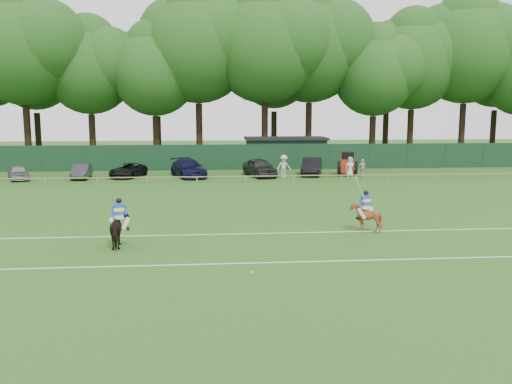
{
  "coord_description": "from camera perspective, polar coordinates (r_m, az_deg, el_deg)",
  "views": [
    {
      "loc": [
        -2.09,
        -26.08,
        5.82
      ],
      "look_at": [
        0.5,
        3.0,
        1.4
      ],
      "focal_mm": 38.0,
      "sensor_mm": 36.0,
      "label": 1
    }
  ],
  "objects": [
    {
      "name": "suv_black",
      "position": [
        48.67,
        -13.32,
        2.24
      ],
      "size": [
        3.23,
        4.82,
        1.23
      ],
      "primitive_type": "imported",
      "rotation": [
        0.0,
        0.0,
        -0.29
      ],
      "color": "black",
      "rests_on": "ground"
    },
    {
      "name": "hatch_grey",
      "position": [
        47.91,
        0.39,
        2.6
      ],
      "size": [
        3.13,
        5.08,
        1.61
      ],
      "primitive_type": "imported",
      "rotation": [
        0.0,
        0.0,
        0.28
      ],
      "color": "#2B2B2D",
      "rests_on": "ground"
    },
    {
      "name": "pitch_rail",
      "position": [
        44.45,
        -2.36,
        1.66
      ],
      "size": [
        62.1,
        0.1,
        0.5
      ],
      "color": "#997F5B",
      "rests_on": "ground"
    },
    {
      "name": "rider_chestnut",
      "position": [
        26.58,
        11.49,
        -1.18
      ],
      "size": [
        0.98,
        0.52,
        2.05
      ],
      "rotation": [
        0.0,
        0.0,
        3.43
      ],
      "color": "silver",
      "rests_on": "ground"
    },
    {
      "name": "estate_black",
      "position": [
        49.24,
        5.88,
        2.68
      ],
      "size": [
        2.75,
        4.97,
        1.55
      ],
      "primitive_type": "imported",
      "rotation": [
        0.0,
        0.0,
        -0.25
      ],
      "color": "black",
      "rests_on": "ground"
    },
    {
      "name": "utility_shed",
      "position": [
        56.82,
        3.12,
        4.27
      ],
      "size": [
        8.4,
        4.4,
        3.04
      ],
      "color": "#14331E",
      "rests_on": "ground"
    },
    {
      "name": "sedan_silver",
      "position": [
        49.74,
        -23.75,
        1.89
      ],
      "size": [
        2.87,
        3.98,
        1.26
      ],
      "primitive_type": "imported",
      "rotation": [
        0.0,
        0.0,
        0.42
      ],
      "color": "#989A9C",
      "rests_on": "ground"
    },
    {
      "name": "rider_dark",
      "position": [
        23.81,
        -14.21,
        -2.14
      ],
      "size": [
        0.93,
        0.43,
        1.41
      ],
      "rotation": [
        0.0,
        0.0,
        3.29
      ],
      "color": "silver",
      "rests_on": "ground"
    },
    {
      "name": "ground",
      "position": [
        26.8,
        -0.5,
        -3.93
      ],
      "size": [
        160.0,
        160.0,
        0.0
      ],
      "primitive_type": "plane",
      "color": "#1E4C14",
      "rests_on": "ground"
    },
    {
      "name": "tractor",
      "position": [
        49.29,
        9.61,
        2.88
      ],
      "size": [
        2.27,
        2.88,
        2.13
      ],
      "rotation": [
        0.0,
        0.0,
        -0.25
      ],
      "color": "#AD2610",
      "rests_on": "ground"
    },
    {
      "name": "sedan_navy",
      "position": [
        47.94,
        -7.13,
        2.5
      ],
      "size": [
        3.73,
        5.77,
        1.55
      ],
      "primitive_type": "imported",
      "rotation": [
        0.0,
        0.0,
        0.32
      ],
      "color": "#111237",
      "rests_on": "ground"
    },
    {
      "name": "horse_dark",
      "position": [
        23.96,
        -14.14,
        -3.81
      ],
      "size": [
        1.1,
        1.94,
        1.55
      ],
      "primitive_type": "imported",
      "rotation": [
        0.0,
        0.0,
        3.29
      ],
      "color": "black",
      "rests_on": "ground"
    },
    {
      "name": "spectator_right",
      "position": [
        48.35,
        9.89,
        2.62
      ],
      "size": [
        0.88,
        0.59,
        1.77
      ],
      "primitive_type": "imported",
      "rotation": [
        0.0,
        0.0,
        0.03
      ],
      "color": "silver",
      "rests_on": "ground"
    },
    {
      "name": "pitch_lines",
      "position": [
        23.41,
        0.19,
        -5.77
      ],
      "size": [
        60.0,
        5.1,
        0.01
      ],
      "color": "silver",
      "rests_on": "ground"
    },
    {
      "name": "spectator_mid",
      "position": [
        48.4,
        11.13,
        2.49
      ],
      "size": [
        1.01,
        0.65,
        1.59
      ],
      "primitive_type": "imported",
      "rotation": [
        0.0,
        0.0,
        0.3
      ],
      "color": "beige",
      "rests_on": "ground"
    },
    {
      "name": "perimeter_fence",
      "position": [
        53.32,
        -2.83,
        3.68
      ],
      "size": [
        92.08,
        0.08,
        2.5
      ],
      "color": "#14351E",
      "rests_on": "ground"
    },
    {
      "name": "sedan_grey",
      "position": [
        48.74,
        -17.9,
        2.07
      ],
      "size": [
        1.54,
        3.87,
        1.25
      ],
      "primitive_type": "imported",
      "rotation": [
        0.0,
        0.0,
        0.06
      ],
      "color": "#333235",
      "rests_on": "ground"
    },
    {
      "name": "spectator_left",
      "position": [
        47.35,
        2.95,
        2.73
      ],
      "size": [
        1.39,
        0.96,
        1.96
      ],
      "primitive_type": "imported",
      "rotation": [
        0.0,
        0.0,
        0.2
      ],
      "color": "beige",
      "rests_on": "ground"
    },
    {
      "name": "polo_ball",
      "position": [
        19.67,
        -0.48,
        -8.46
      ],
      "size": [
        0.09,
        0.09,
        0.09
      ],
      "primitive_type": "sphere",
      "color": "silver",
      "rests_on": "ground"
    },
    {
      "name": "horse_chestnut",
      "position": [
        26.71,
        11.43,
        -2.6
      ],
      "size": [
        1.45,
        1.55,
        1.41
      ],
      "primitive_type": "imported",
      "rotation": [
        0.0,
        0.0,
        3.43
      ],
      "color": "brown",
      "rests_on": "ground"
    },
    {
      "name": "tree_row",
      "position": [
        61.49,
        -1.26,
        3.17
      ],
      "size": [
        96.0,
        12.0,
        21.0
      ],
      "primitive_type": null,
      "color": "#26561C",
      "rests_on": "ground"
    }
  ]
}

